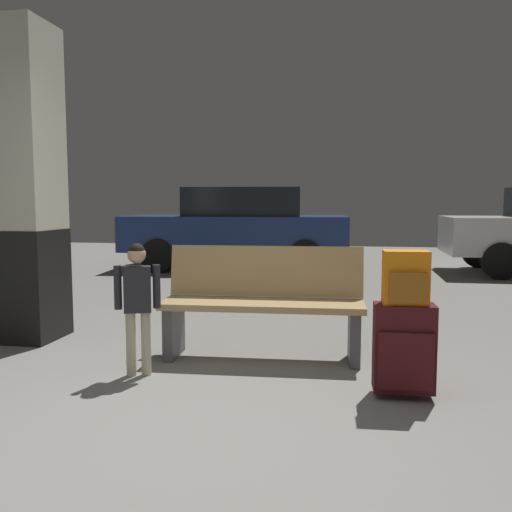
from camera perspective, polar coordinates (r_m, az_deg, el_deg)
ground_plane at (r=6.85m, az=2.64°, el=-5.29°), size 18.00×18.00×0.10m
structural_pillar at (r=5.37m, az=-23.01°, el=6.73°), size 0.57×0.57×2.81m
bench at (r=4.42m, az=0.76°, el=-4.88°), size 1.62×0.60×0.89m
suitcase at (r=3.66m, az=15.11°, el=-9.23°), size 0.39×0.24×0.60m
backpack_bright at (r=3.58m, az=15.29°, el=-2.24°), size 0.29×0.20×0.34m
child at (r=4.01m, az=-12.23°, el=-3.94°), size 0.31×0.18×0.96m
parked_car_far at (r=10.35m, az=-1.87°, el=3.18°), size 4.23×2.07×1.51m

